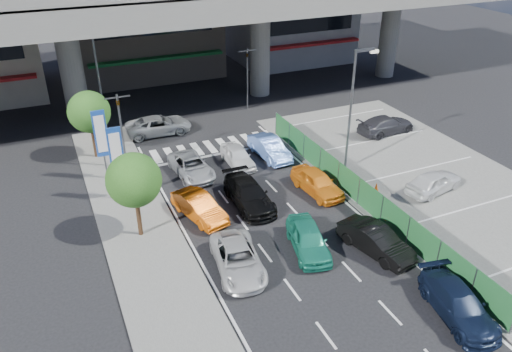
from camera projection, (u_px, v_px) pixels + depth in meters
name	position (u px, v px, depth m)	size (l,w,h in m)	color
ground	(293.00, 245.00, 25.79)	(120.00, 120.00, 0.00)	black
parking_lot	(434.00, 185.00, 31.27)	(12.00, 28.00, 0.06)	#595957
sidewalk_left	(141.00, 235.00, 26.49)	(4.00, 30.00, 0.12)	#595957
fence_run	(369.00, 200.00, 28.03)	(0.16, 22.00, 1.80)	#1F5D2D
expressway	(168.00, 1.00, 39.23)	(64.00, 14.00, 10.75)	slate
building_east	(289.00, 3.00, 54.22)	(12.00, 10.90, 12.00)	gray
traffic_light_left	(119.00, 113.00, 31.33)	(1.60, 1.24, 5.20)	#595B60
traffic_light_right	(247.00, 63.00, 41.09)	(1.60, 1.24, 5.20)	#595B60
street_lamp_right	(354.00, 101.00, 30.85)	(1.65, 0.22, 8.00)	#595B60
street_lamp_left	(101.00, 74.00, 35.70)	(1.65, 0.22, 8.00)	#595B60
signboard_near	(116.00, 154.00, 28.18)	(0.80, 0.14, 4.70)	#595B60
signboard_far	(101.00, 136.00, 30.45)	(0.80, 0.14, 4.70)	#595B60
tree_near	(134.00, 180.00, 24.89)	(2.80, 2.80, 4.80)	#382314
tree_far	(89.00, 112.00, 33.03)	(2.80, 2.80, 4.80)	#382314
minivan_navy_back	(458.00, 304.00, 21.10)	(1.80, 4.44, 1.29)	black
sedan_white_mid_left	(238.00, 259.00, 23.79)	(2.07, 4.50, 1.25)	silver
taxi_teal_mid	(308.00, 239.00, 25.09)	(1.63, 4.05, 1.38)	#1F896D
hatch_black_mid_right	(376.00, 241.00, 24.98)	(1.46, 4.19, 1.38)	black
taxi_orange_left	(199.00, 207.00, 27.79)	(1.40, 4.02, 1.33)	#CE5409
sedan_black_mid	(249.00, 194.00, 28.93)	(1.93, 4.76, 1.38)	black
taxi_orange_right	(317.00, 182.00, 30.20)	(1.63, 4.05, 1.38)	orange
wagon_silver_front_left	(191.00, 166.00, 32.18)	(2.04, 4.41, 1.23)	#9B9FA3
sedan_white_front_mid	(238.00, 156.00, 33.44)	(1.50, 3.74, 1.27)	white
kei_truck_front_right	(270.00, 148.00, 34.43)	(1.46, 4.19, 1.38)	#537ACB
crossing_wagon_silver	(159.00, 125.00, 37.97)	(2.28, 4.94, 1.37)	#A8ABAF
parked_sedan_white	(434.00, 182.00, 30.18)	(1.60, 3.99, 1.36)	white
parked_sedan_dgrey	(386.00, 125.00, 37.92)	(1.90, 4.66, 1.35)	#313136
traffic_cone	(376.00, 188.00, 30.16)	(0.37, 0.37, 0.71)	#D24A0B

